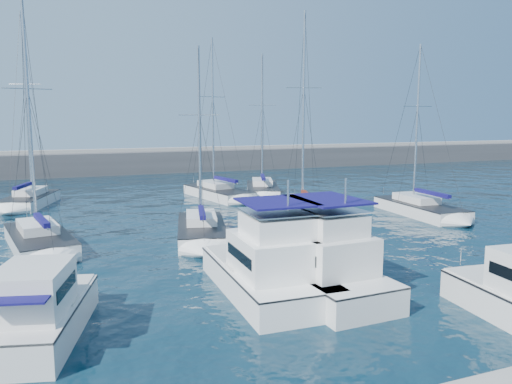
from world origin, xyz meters
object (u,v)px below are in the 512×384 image
object	(u,v)px
motor_yacht_stbd_inner	(315,264)
sailboat_back_a	(29,200)
motor_yacht_port_outer	(40,314)
sailboat_mid_d	(304,210)
motor_yacht_port_inner	(269,270)
sailboat_back_c	(262,190)
sailboat_mid_a	(39,240)
sailboat_mid_c	(201,230)
sailboat_back_b	(218,192)
sailboat_mid_e	(419,208)

from	to	relation	value
motor_yacht_stbd_inner	sailboat_back_a	distance (m)	31.30
motor_yacht_port_outer	sailboat_mid_d	xyz separation A→B (m)	(18.43, 16.16, -0.41)
motor_yacht_port_inner	sailboat_back_c	distance (m)	28.89
motor_yacht_stbd_inner	sailboat_mid_a	distance (m)	17.09
sailboat_mid_c	sailboat_back_c	bearing A→B (deg)	69.14
sailboat_mid_c	sailboat_back_b	xyz separation A→B (m)	(5.87, 15.37, 0.02)
motor_yacht_port_inner	sailboat_mid_c	size ratio (longest dim) A/B	0.67
motor_yacht_port_inner	sailboat_back_c	size ratio (longest dim) A/B	0.58
sailboat_back_b	sailboat_back_c	distance (m)	4.78
motor_yacht_stbd_inner	sailboat_mid_a	size ratio (longest dim) A/B	0.64
sailboat_mid_c	motor_yacht_port_outer	bearing A→B (deg)	-113.07
motor_yacht_port_outer	sailboat_back_c	world-z (taller)	sailboat_back_c
motor_yacht_port_outer	sailboat_back_a	bearing A→B (deg)	108.46
motor_yacht_port_inner	sailboat_back_b	world-z (taller)	sailboat_back_b
motor_yacht_port_inner	sailboat_mid_d	bearing A→B (deg)	59.62
sailboat_mid_a	sailboat_back_c	distance (m)	25.00
sailboat_back_a	sailboat_back_c	bearing A→B (deg)	13.52
sailboat_mid_a	sailboat_back_a	bearing A→B (deg)	84.19
motor_yacht_port_inner	sailboat_back_b	distance (m)	27.22
motor_yacht_port_outer	motor_yacht_port_inner	distance (m)	9.25
motor_yacht_port_inner	sailboat_mid_d	world-z (taller)	sailboat_mid_d
motor_yacht_stbd_inner	sailboat_mid_e	world-z (taller)	sailboat_mid_e
sailboat_back_a	sailboat_mid_e	bearing A→B (deg)	-11.03
motor_yacht_port_outer	motor_yacht_port_inner	world-z (taller)	motor_yacht_port_inner
sailboat_mid_c	motor_yacht_stbd_inner	bearing A→B (deg)	-65.49
motor_yacht_stbd_inner	sailboat_mid_a	xyz separation A→B (m)	(-11.87, 12.28, -0.61)
motor_yacht_stbd_inner	sailboat_back_a	xyz separation A→B (m)	(-13.18, 28.38, -0.57)
motor_yacht_port_outer	sailboat_back_a	size ratio (longest dim) A/B	0.40
sailboat_mid_d	sailboat_back_b	distance (m)	12.13
motor_yacht_port_inner	sailboat_back_b	bearing A→B (deg)	79.00
sailboat_mid_a	sailboat_mid_c	xyz separation A→B (m)	(9.65, -1.03, -0.02)
sailboat_back_a	sailboat_back_b	xyz separation A→B (m)	(16.82, -1.75, -0.04)
motor_yacht_port_inner	sailboat_mid_e	size ratio (longest dim) A/B	0.61
sailboat_mid_c	sailboat_mid_d	world-z (taller)	sailboat_mid_d
sailboat_mid_a	motor_yacht_port_outer	bearing A→B (deg)	-98.40
motor_yacht_stbd_inner	sailboat_back_c	size ratio (longest dim) A/B	0.68
sailboat_mid_d	motor_yacht_port_outer	bearing A→B (deg)	-121.42
sailboat_back_b	sailboat_mid_c	bearing A→B (deg)	-123.10
sailboat_back_a	motor_yacht_port_inner	bearing A→B (deg)	-51.45
motor_yacht_stbd_inner	sailboat_mid_c	size ratio (longest dim) A/B	0.77
sailboat_mid_c	sailboat_back_b	size ratio (longest dim) A/B	0.80
sailboat_mid_d	sailboat_back_a	bearing A→B (deg)	163.80
sailboat_mid_c	sailboat_back_c	world-z (taller)	sailboat_back_c
sailboat_back_a	sailboat_back_c	xyz separation A→B (m)	(21.59, -1.47, -0.04)
sailboat_mid_e	sailboat_back_a	distance (m)	33.33
sailboat_back_b	sailboat_mid_e	bearing A→B (deg)	-60.73
sailboat_mid_e	motor_yacht_stbd_inner	bearing A→B (deg)	-139.31
motor_yacht_port_inner	sailboat_back_a	size ratio (longest dim) A/B	0.49
sailboat_back_c	sailboat_back_a	bearing A→B (deg)	-164.12
sailboat_mid_d	sailboat_back_c	distance (m)	12.00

